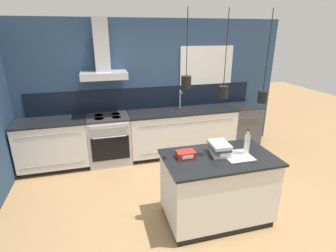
{
  "coord_description": "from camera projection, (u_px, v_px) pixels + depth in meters",
  "views": [
    {
      "loc": [
        -0.93,
        -2.99,
        2.37
      ],
      "look_at": [
        0.03,
        0.52,
        1.05
      ],
      "focal_mm": 28.0,
      "sensor_mm": 36.0,
      "label": 1
    }
  ],
  "objects": [
    {
      "name": "dishwasher",
      "position": [
        242.0,
        126.0,
        5.63
      ],
      "size": [
        0.59,
        0.65,
        0.91
      ],
      "color": "#4C4C51",
      "rests_on": "ground_plane"
    },
    {
      "name": "counter_run_left",
      "position": [
        54.0,
        144.0,
        4.68
      ],
      "size": [
        1.2,
        0.64,
        0.91
      ],
      "color": "black",
      "rests_on": "ground_plane"
    },
    {
      "name": "kitchen_island",
      "position": [
        217.0,
        188.0,
        3.39
      ],
      "size": [
        1.38,
        0.83,
        0.91
      ],
      "color": "black",
      "rests_on": "ground_plane"
    },
    {
      "name": "counter_run_sink",
      "position": [
        182.0,
        131.0,
        5.29
      ],
      "size": [
        2.14,
        0.64,
        1.27
      ],
      "color": "black",
      "rests_on": "ground_plane"
    },
    {
      "name": "book_stack",
      "position": [
        220.0,
        149.0,
        3.27
      ],
      "size": [
        0.26,
        0.32,
        0.15
      ],
      "color": "beige",
      "rests_on": "kitchen_island"
    },
    {
      "name": "ground_plane",
      "position": [
        175.0,
        207.0,
        3.75
      ],
      "size": [
        16.0,
        16.0,
        0.0
      ],
      "primitive_type": "plane",
      "color": "#A87F51",
      "rests_on": "ground"
    },
    {
      "name": "bottle_on_island",
      "position": [
        247.0,
        144.0,
        3.28
      ],
      "size": [
        0.07,
        0.07,
        0.32
      ],
      "color": "silver",
      "rests_on": "kitchen_island"
    },
    {
      "name": "paper_pile",
      "position": [
        238.0,
        156.0,
        3.25
      ],
      "size": [
        0.34,
        0.33,
        0.01
      ],
      "color": "silver",
      "rests_on": "kitchen_island"
    },
    {
      "name": "red_supply_box",
      "position": [
        186.0,
        154.0,
        3.2
      ],
      "size": [
        0.23,
        0.16,
        0.08
      ],
      "color": "red",
      "rests_on": "kitchen_island"
    },
    {
      "name": "oven_range",
      "position": [
        109.0,
        139.0,
        4.92
      ],
      "size": [
        0.77,
        0.66,
        0.91
      ],
      "color": "#B5B5BA",
      "rests_on": "ground_plane"
    },
    {
      "name": "wall_back",
      "position": [
        144.0,
        87.0,
        5.08
      ],
      "size": [
        5.6,
        2.52,
        2.6
      ],
      "color": "navy",
      "rests_on": "ground_plane"
    }
  ]
}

